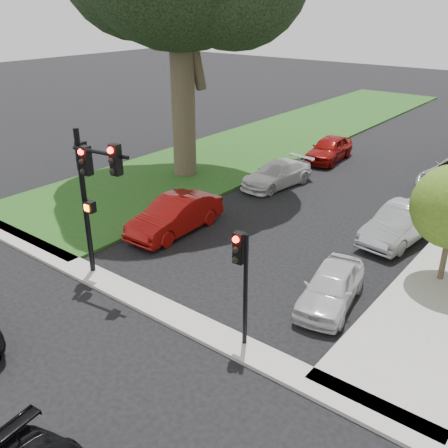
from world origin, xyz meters
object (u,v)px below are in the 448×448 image
Objects in this scene: traffic_signal_main at (90,179)px; car_parked_6 at (277,174)px; traffic_signal_secondary at (242,269)px; car_parked_0 at (331,287)px; car_parked_7 at (329,149)px; car_parked_5 at (175,215)px; car_parked_1 at (401,224)px.

car_parked_6 is (-0.26, 11.90, -3.00)m from traffic_signal_main.
traffic_signal_secondary is 13.69m from car_parked_6.
traffic_signal_main reaches higher than car_parked_0.
car_parked_7 is at bearing 90.81° from traffic_signal_main.
traffic_signal_main is at bearing 179.62° from traffic_signal_secondary.
traffic_signal_secondary is 0.81× the size of car_parked_7.
car_parked_6 is at bearing 86.55° from car_parked_5.
traffic_signal_main is 1.19× the size of car_parked_1.
car_parked_5 is 7.52m from car_parked_6.
traffic_signal_main is 8.53m from car_parked_0.
car_parked_7 is (-7.50, 8.32, 0.01)m from car_parked_1.
traffic_signal_main is at bearing -80.63° from car_parked_6.
car_parked_7 reaches higher than car_parked_0.
car_parked_7 reaches higher than car_parked_6.
traffic_signal_main reaches higher than car_parked_6.
car_parked_1 is at bearing 31.36° from car_parked_5.
car_parked_0 is 0.86× the size of car_parked_6.
traffic_signal_secondary is 8.20m from car_parked_5.
car_parked_1 is (1.05, 9.45, -1.72)m from traffic_signal_secondary.
car_parked_6 is (0.23, 7.52, -0.12)m from car_parked_5.
car_parked_1 is (0.03, 6.00, 0.09)m from car_parked_0.
car_parked_1 is at bearing 78.78° from car_parked_0.
car_parked_7 is (-6.46, 17.78, -1.71)m from traffic_signal_secondary.
car_parked_0 is at bearing -67.53° from car_parked_7.
car_parked_5 is 1.05× the size of car_parked_6.
traffic_signal_secondary is at bearing -90.00° from car_parked_1.
traffic_signal_main is 1.19× the size of car_parked_6.
car_parked_6 is at bearing 91.25° from traffic_signal_main.
car_parked_1 is (7.25, 9.41, -2.91)m from traffic_signal_main.
car_parked_0 is at bearing 25.32° from traffic_signal_main.
traffic_signal_secondary reaches higher than car_parked_0.
car_parked_1 is at bearing -53.07° from car_parked_7.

